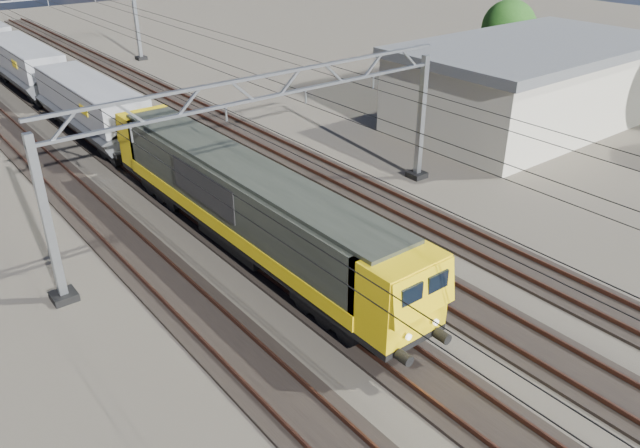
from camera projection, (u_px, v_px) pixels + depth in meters
ground at (327, 262)px, 25.99m from camera, size 160.00×160.00×0.00m
track_outer_west at (198, 313)px, 22.67m from camera, size 2.60×140.00×0.30m
track_loco at (288, 277)px, 24.86m from camera, size 2.60×140.00×0.30m
track_inner_east at (362, 246)px, 27.06m from camera, size 2.60×140.00×0.30m
track_outer_east at (426, 220)px, 29.25m from camera, size 2.60×140.00×0.30m
catenary_gantry_mid at (269, 148)px, 26.98m from camera, size 19.90×0.90×7.11m
catenary_gantry_far at (28, 28)px, 52.10m from camera, size 19.90×0.90×7.11m
overhead_wires at (220, 86)px, 28.92m from camera, size 12.03×140.00×0.53m
locomotive at (244, 200)px, 25.93m from camera, size 2.76×21.10×3.62m
hopper_wagon_lead at (91, 105)px, 38.31m from camera, size 3.38×13.00×3.25m
hopper_wagon_mid at (25, 63)px, 48.22m from camera, size 3.38×13.00×3.25m
industrial_shed at (531, 83)px, 40.98m from camera, size 18.60×10.60×5.40m
tree_far at (513, 30)px, 50.32m from camera, size 4.91×4.51×6.50m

